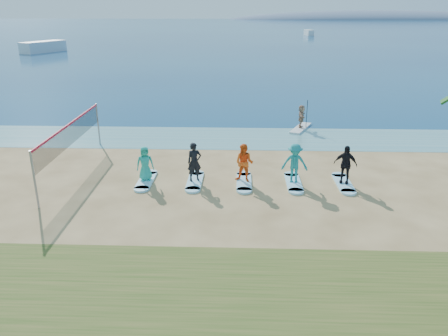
{
  "coord_description": "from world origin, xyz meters",
  "views": [
    {
      "loc": [
        1.45,
        -16.23,
        7.84
      ],
      "look_at": [
        0.76,
        2.0,
        1.1
      ],
      "focal_mm": 35.0,
      "sensor_mm": 36.0,
      "label": 1
    }
  ],
  "objects_px": {
    "surfboard_1": "(195,181)",
    "surfboard_0": "(146,180)",
    "volleyball_net": "(71,134)",
    "student_1": "(194,162)",
    "boat_offshore_b": "(309,35)",
    "boat_offshore_a": "(44,52)",
    "student_0": "(145,163)",
    "surfboard_3": "(293,183)",
    "student_3": "(295,163)",
    "surfboard_4": "(343,183)",
    "paddleboard": "(301,128)",
    "student_2": "(244,163)",
    "student_4": "(345,164)",
    "paddleboarder": "(301,116)",
    "surfboard_2": "(244,182)"
  },
  "relations": [
    {
      "from": "volleyball_net",
      "to": "student_1",
      "type": "height_order",
      "value": "volleyball_net"
    },
    {
      "from": "student_3",
      "to": "surfboard_4",
      "type": "xyz_separation_m",
      "value": [
        2.34,
        0.0,
        -0.98
      ]
    },
    {
      "from": "surfboard_0",
      "to": "surfboard_1",
      "type": "bearing_deg",
      "value": 0.0
    },
    {
      "from": "paddleboarder",
      "to": "surfboard_2",
      "type": "relative_size",
      "value": 0.7
    },
    {
      "from": "paddleboard",
      "to": "boat_offshore_a",
      "type": "relative_size",
      "value": 0.34
    },
    {
      "from": "surfboard_1",
      "to": "surfboard_0",
      "type": "bearing_deg",
      "value": 180.0
    },
    {
      "from": "volleyball_net",
      "to": "surfboard_2",
      "type": "distance_m",
      "value": 8.95
    },
    {
      "from": "boat_offshore_a",
      "to": "surfboard_3",
      "type": "relative_size",
      "value": 3.98
    },
    {
      "from": "boat_offshore_b",
      "to": "surfboard_4",
      "type": "height_order",
      "value": "boat_offshore_b"
    },
    {
      "from": "boat_offshore_b",
      "to": "surfboard_0",
      "type": "xyz_separation_m",
      "value": [
        -24.35,
        -115.43,
        0.04
      ]
    },
    {
      "from": "paddleboarder",
      "to": "student_3",
      "type": "bearing_deg",
      "value": 178.96
    },
    {
      "from": "paddleboard",
      "to": "surfboard_3",
      "type": "bearing_deg",
      "value": -75.63
    },
    {
      "from": "surfboard_0",
      "to": "paddleboard",
      "type": "bearing_deg",
      "value": 48.97
    },
    {
      "from": "student_1",
      "to": "student_3",
      "type": "relative_size",
      "value": 0.99
    },
    {
      "from": "surfboard_3",
      "to": "student_4",
      "type": "xyz_separation_m",
      "value": [
        2.34,
        0.0,
        0.95
      ]
    },
    {
      "from": "boat_offshore_a",
      "to": "student_2",
      "type": "bearing_deg",
      "value": -36.64
    },
    {
      "from": "surfboard_3",
      "to": "student_4",
      "type": "height_order",
      "value": "student_4"
    },
    {
      "from": "student_3",
      "to": "surfboard_4",
      "type": "height_order",
      "value": "student_3"
    },
    {
      "from": "volleyball_net",
      "to": "boat_offshore_a",
      "type": "height_order",
      "value": "volleyball_net"
    },
    {
      "from": "boat_offshore_a",
      "to": "surfboard_3",
      "type": "height_order",
      "value": "boat_offshore_a"
    },
    {
      "from": "student_4",
      "to": "surfboard_3",
      "type": "bearing_deg",
      "value": -160.51
    },
    {
      "from": "student_2",
      "to": "student_0",
      "type": "bearing_deg",
      "value": -161.15
    },
    {
      "from": "volleyball_net",
      "to": "student_2",
      "type": "xyz_separation_m",
      "value": [
        8.64,
        -1.42,
        -0.91
      ]
    },
    {
      "from": "student_0",
      "to": "surfboard_3",
      "type": "height_order",
      "value": "student_0"
    },
    {
      "from": "boat_offshore_b",
      "to": "surfboard_0",
      "type": "bearing_deg",
      "value": -109.33
    },
    {
      "from": "student_3",
      "to": "surfboard_2",
      "type": "bearing_deg",
      "value": -175.35
    },
    {
      "from": "boat_offshore_a",
      "to": "student_0",
      "type": "height_order",
      "value": "student_0"
    },
    {
      "from": "volleyball_net",
      "to": "surfboard_4",
      "type": "distance_m",
      "value": 13.53
    },
    {
      "from": "boat_offshore_a",
      "to": "surfboard_0",
      "type": "relative_size",
      "value": 3.98
    },
    {
      "from": "student_2",
      "to": "surfboard_2",
      "type": "bearing_deg",
      "value": 0.0
    },
    {
      "from": "surfboard_1",
      "to": "surfboard_3",
      "type": "distance_m",
      "value": 4.68
    },
    {
      "from": "volleyball_net",
      "to": "paddleboard",
      "type": "relative_size",
      "value": 3.03
    },
    {
      "from": "volleyball_net",
      "to": "student_4",
      "type": "height_order",
      "value": "volleyball_net"
    },
    {
      "from": "student_2",
      "to": "student_3",
      "type": "height_order",
      "value": "student_3"
    },
    {
      "from": "student_1",
      "to": "volleyball_net",
      "type": "bearing_deg",
      "value": 145.73
    },
    {
      "from": "paddleboarder",
      "to": "boat_offshore_a",
      "type": "bearing_deg",
      "value": 45.74
    },
    {
      "from": "boat_offshore_a",
      "to": "student_0",
      "type": "bearing_deg",
      "value": -39.94
    },
    {
      "from": "boat_offshore_a",
      "to": "surfboard_3",
      "type": "distance_m",
      "value": 73.6
    },
    {
      "from": "volleyball_net",
      "to": "boat_offshore_b",
      "type": "height_order",
      "value": "volleyball_net"
    },
    {
      "from": "paddleboarder",
      "to": "student_3",
      "type": "xyz_separation_m",
      "value": [
        -1.59,
        -9.9,
        0.14
      ]
    },
    {
      "from": "surfboard_0",
      "to": "surfboard_2",
      "type": "bearing_deg",
      "value": 0.0
    },
    {
      "from": "boat_offshore_b",
      "to": "student_3",
      "type": "bearing_deg",
      "value": -105.95
    },
    {
      "from": "student_3",
      "to": "paddleboard",
      "type": "bearing_deg",
      "value": 85.52
    },
    {
      "from": "paddleboarder",
      "to": "student_4",
      "type": "bearing_deg",
      "value": -167.58
    },
    {
      "from": "volleyball_net",
      "to": "paddleboard",
      "type": "xyz_separation_m",
      "value": [
        12.57,
        8.48,
        -1.84
      ]
    },
    {
      "from": "student_0",
      "to": "student_4",
      "type": "distance_m",
      "value": 9.37
    },
    {
      "from": "student_4",
      "to": "student_0",
      "type": "bearing_deg",
      "value": -160.51
    },
    {
      "from": "boat_offshore_a",
      "to": "surfboard_0",
      "type": "xyz_separation_m",
      "value": [
        31.92,
        -62.45,
        0.04
      ]
    },
    {
      "from": "student_0",
      "to": "student_4",
      "type": "relative_size",
      "value": 0.91
    },
    {
      "from": "volleyball_net",
      "to": "surfboard_1",
      "type": "xyz_separation_m",
      "value": [
        6.3,
        -1.42,
        -1.86
      ]
    }
  ]
}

